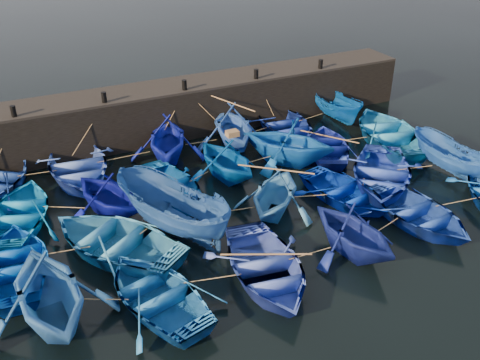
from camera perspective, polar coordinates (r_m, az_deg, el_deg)
name	(u,v)px	position (r m, az deg, el deg)	size (l,w,h in m)	color
ground	(276,233)	(20.50, 3.88, -5.67)	(120.00, 120.00, 0.00)	black
quay_wall	(180,109)	(28.41, -6.42, 7.50)	(26.00, 2.50, 2.50)	black
quay_top	(179,85)	(27.95, -6.57, 9.99)	(26.00, 2.50, 0.12)	black
bollard_0	(13,111)	(25.69, -23.02, 6.77)	(0.24, 0.24, 0.50)	black
bollard_1	(104,97)	(26.07, -14.30, 8.55)	(0.24, 0.24, 0.50)	black
bollard_2	(184,85)	(27.05, -5.95, 10.06)	(0.24, 0.24, 0.50)	black
bollard_3	(256,74)	(28.55, 1.73, 11.25)	(0.24, 0.24, 0.50)	black
bollard_4	(321,64)	(30.51, 8.59, 12.14)	(0.24, 0.24, 0.50)	black
boat_1	(77,166)	(25.00, -16.98, 1.44)	(3.94, 5.51, 1.14)	blue
boat_2	(167,138)	(25.59, -7.77, 4.50)	(3.60, 4.18, 2.20)	#0A1693
boat_3	(233,126)	(26.56, -0.78, 5.82)	(3.73, 4.32, 2.27)	blue
boat_4	(285,124)	(28.35, 4.80, 5.96)	(3.63, 5.07, 1.05)	navy
boat_5	(336,107)	(30.26, 10.25, 7.70)	(1.57, 4.16, 1.61)	#034592
boat_6	(19,213)	(22.39, -22.47, -3.26)	(3.46, 4.84, 1.00)	#0566BA
boat_7	(108,193)	(21.64, -13.88, -1.37)	(3.25, 3.77, 1.99)	#030978
boat_8	(170,187)	(22.60, -7.48, -0.77)	(3.37, 4.71, 0.98)	#054899
boat_9	(226,158)	(23.61, -1.47, 2.33)	(3.34, 3.87, 2.04)	#00418E
boat_10	(288,141)	(24.99, 5.13, 4.20)	(3.81, 4.42, 2.33)	blue
boat_11	(329,146)	(26.43, 9.42, 3.64)	(3.08, 4.30, 0.89)	navy
boat_12	(389,132)	(28.19, 15.59, 4.96)	(4.13, 5.77, 1.20)	blue
boat_13	(17,263)	(19.69, -22.73, -8.19)	(3.34, 4.67, 0.97)	#003897
boat_14	(115,240)	(19.64, -13.15, -6.23)	(3.90, 5.45, 1.13)	#2674BD
boat_15	(171,211)	(20.01, -7.33, -3.28)	(2.01, 5.33, 2.06)	navy
boat_16	(275,192)	(21.10, 3.75, -1.32)	(3.28, 3.80, 2.00)	blue
boat_17	(345,192)	(22.58, 11.14, -1.24)	(3.14, 4.40, 0.91)	#00239D
boat_18	(381,174)	(24.08, 14.79, 0.62)	(3.84, 5.37, 1.11)	#1A34AC
boat_19	(448,157)	(25.99, 21.33, 2.31)	(1.54, 4.10, 1.59)	#194C9A
boat_20	(47,291)	(17.00, -19.86, -11.08)	(3.95, 4.58, 2.41)	blue
boat_21	(157,293)	(17.26, -8.86, -11.81)	(3.30, 4.62, 0.96)	#1458A5
boat_22	(266,267)	(17.99, 2.76, -9.31)	(3.56, 4.97, 1.03)	blue
boat_23	(353,230)	(19.26, 11.98, -5.28)	(3.28, 3.81, 2.00)	navy
boat_24	(418,213)	(21.84, 18.45, -3.34)	(3.40, 4.75, 0.99)	navy
wooden_crate	(232,133)	(23.22, -0.83, 4.99)	(0.53, 0.40, 0.25)	brown
mooring_ropes	(220,161)	(23.73, -2.14, 2.09)	(17.83, 11.80, 2.10)	tan
loose_oars	(277,157)	(22.48, 3.95, 2.41)	(9.47, 11.91, 1.44)	#99724C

